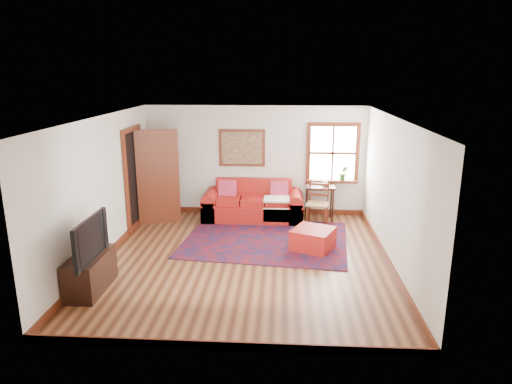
# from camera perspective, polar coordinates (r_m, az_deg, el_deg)

# --- Properties ---
(ground) EXTENTS (5.50, 5.50, 0.00)m
(ground) POSITION_cam_1_polar(r_m,az_deg,el_deg) (8.19, -1.32, -8.41)
(ground) COLOR #422011
(ground) RESTS_ON ground
(room_envelope) EXTENTS (5.04, 5.54, 2.52)m
(room_envelope) POSITION_cam_1_polar(r_m,az_deg,el_deg) (7.70, -1.38, 2.99)
(room_envelope) COLOR silver
(room_envelope) RESTS_ON ground
(window) EXTENTS (1.18, 0.20, 1.38)m
(window) POSITION_cam_1_polar(r_m,az_deg,el_deg) (10.44, 9.71, 4.05)
(window) COLOR white
(window) RESTS_ON ground
(doorway) EXTENTS (0.89, 1.08, 2.14)m
(doorway) POSITION_cam_1_polar(r_m,az_deg,el_deg) (9.95, -13.25, 1.89)
(doorway) COLOR black
(doorway) RESTS_ON ground
(framed_artwork) EXTENTS (1.05, 0.07, 0.85)m
(framed_artwork) POSITION_cam_1_polar(r_m,az_deg,el_deg) (10.39, -1.77, 5.53)
(framed_artwork) COLOR #602714
(framed_artwork) RESTS_ON ground
(persian_rug) EXTENTS (3.39, 2.84, 0.02)m
(persian_rug) POSITION_cam_1_polar(r_m,az_deg,el_deg) (9.09, 1.25, -5.92)
(persian_rug) COLOR #5C0D13
(persian_rug) RESTS_ON ground
(red_leather_sofa) EXTENTS (2.22, 0.91, 0.87)m
(red_leather_sofa) POSITION_cam_1_polar(r_m,az_deg,el_deg) (10.27, -0.34, -1.81)
(red_leather_sofa) COLOR #A71A15
(red_leather_sofa) RESTS_ON ground
(red_ottoman) EXTENTS (0.92, 0.92, 0.40)m
(red_ottoman) POSITION_cam_1_polar(r_m,az_deg,el_deg) (8.63, 7.13, -5.86)
(red_ottoman) COLOR #A71A15
(red_ottoman) RESTS_ON ground
(side_table) EXTENTS (0.66, 0.49, 0.79)m
(side_table) POSITION_cam_1_polar(r_m,az_deg,el_deg) (10.19, 7.98, 0.09)
(side_table) COLOR black
(side_table) RESTS_ON ground
(ladder_back_chair) EXTENTS (0.53, 0.52, 0.97)m
(ladder_back_chair) POSITION_cam_1_polar(r_m,az_deg,el_deg) (9.90, 7.77, -1.15)
(ladder_back_chair) COLOR tan
(ladder_back_chair) RESTS_ON ground
(media_cabinet) EXTENTS (0.46, 1.03, 0.57)m
(media_cabinet) POSITION_cam_1_polar(r_m,az_deg,el_deg) (7.44, -20.04, -9.47)
(media_cabinet) COLOR black
(media_cabinet) RESTS_ON ground
(television) EXTENTS (0.15, 1.11, 0.64)m
(television) POSITION_cam_1_polar(r_m,az_deg,el_deg) (7.10, -20.77, -5.49)
(television) COLOR black
(television) RESTS_ON media_cabinet
(candle_hurricane) EXTENTS (0.12, 0.12, 0.18)m
(candle_hurricane) POSITION_cam_1_polar(r_m,az_deg,el_deg) (7.58, -18.91, -5.91)
(candle_hurricane) COLOR silver
(candle_hurricane) RESTS_ON media_cabinet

